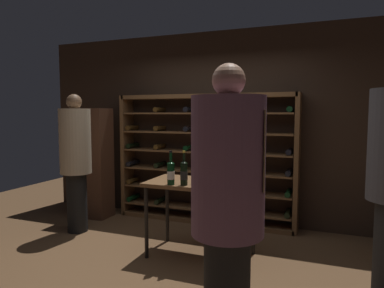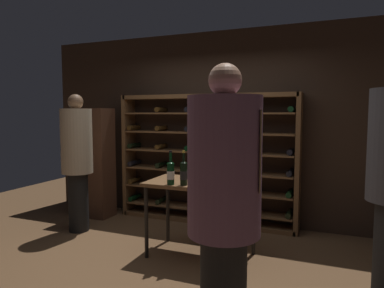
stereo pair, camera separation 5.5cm
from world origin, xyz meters
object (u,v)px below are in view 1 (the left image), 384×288
Objects in this scene: person_host_in_suit at (76,156)px; tasting_table at (201,190)px; wine_bottle_green_slim at (171,173)px; display_cabinet at (96,163)px; wine_bottle_black_capsule at (184,173)px; wine_glass_stemmed_left at (208,176)px; wine_rack at (204,160)px; person_guest_plum_blouse at (228,199)px.

tasting_table is at bearing 98.52° from person_host_in_suit.
tasting_table is 3.23× the size of wine_bottle_green_slim.
display_cabinet is at bearing 148.69° from wine_bottle_green_slim.
wine_bottle_black_capsule is (0.14, 0.03, 0.00)m from wine_bottle_green_slim.
tasting_table is 0.34m from wine_glass_stemmed_left.
wine_rack is at bearing 138.05° from person_host_in_suit.
wine_bottle_black_capsule is 0.27m from wine_glass_stemmed_left.
tasting_table is 0.71× the size of display_cabinet.
person_host_in_suit reaches higher than tasting_table.
wine_glass_stemmed_left is at bearing -69.34° from wine_rack.
wine_bottle_black_capsule is (-0.11, -0.23, 0.23)m from tasting_table.
person_host_in_suit reaches higher than wine_bottle_green_slim.
wine_rack is at bearing 100.50° from wine_bottle_black_capsule.
wine_glass_stemmed_left is at bearing 2.77° from wine_bottle_black_capsule.
tasting_table is 0.62× the size of person_guest_plum_blouse.
person_guest_plum_blouse is at bearing -51.39° from wine_bottle_green_slim.
wine_rack is 7.26× the size of wine_bottle_green_slim.
person_guest_plum_blouse is (0.71, -1.46, 0.30)m from tasting_table.
wine_bottle_green_slim is 0.41m from wine_glass_stemmed_left.
wine_rack is at bearing 94.81° from wine_bottle_green_slim.
wine_bottle_green_slim is 0.14m from wine_bottle_black_capsule.
wine_glass_stemmed_left is at bearing 92.85° from person_host_in_suit.
tasting_table is 7.77× the size of wine_glass_stemmed_left.
wine_bottle_green_slim is (1.79, -1.09, 0.14)m from display_cabinet.
display_cabinet is 2.10m from wine_bottle_green_slim.
wine_bottle_green_slim is (0.12, -1.45, 0.05)m from wine_rack.
person_host_in_suit is at bearing -145.61° from wine_rack.
tasting_table is at bearing -22.13° from display_cabinet.
wine_bottle_green_slim reaches higher than wine_glass_stemmed_left.
wine_bottle_black_capsule reaches higher than tasting_table.
wine_rack is 7.25× the size of wine_bottle_black_capsule.
tasting_table is (0.37, -1.19, -0.18)m from wine_rack.
tasting_table is at bearing 64.91° from wine_bottle_black_capsule.
wine_bottle_green_slim is (-0.25, -0.26, 0.22)m from tasting_table.
person_guest_plum_blouse is 1.36m from wine_glass_stemmed_left.
display_cabinet is at bearing -167.80° from wine_rack.
tasting_table is 0.42m from wine_bottle_green_slim.
tasting_table is 2.20m from display_cabinet.
wine_bottle_green_slim is at bearing -85.19° from wine_rack.
wine_bottle_green_slim is at bearing -174.40° from wine_glass_stemmed_left.
person_host_in_suit is 1.11× the size of display_cabinet.
wine_rack is 1.44m from wine_bottle_black_capsule.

